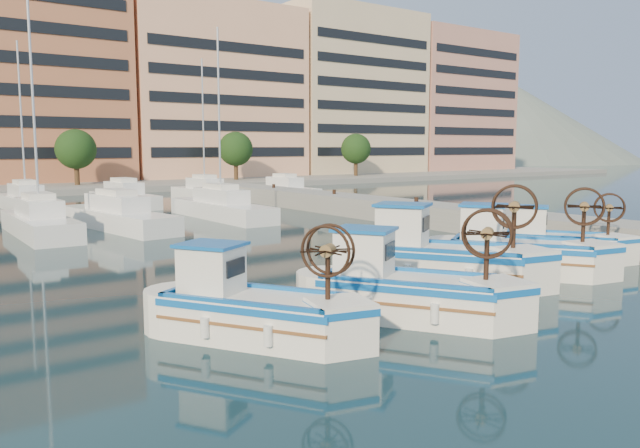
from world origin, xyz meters
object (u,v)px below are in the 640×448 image
(fishing_boat_a, at_px, (251,307))
(fishing_boat_c, at_px, (439,257))
(fishing_boat_b, at_px, (405,288))
(fishing_boat_d, at_px, (516,250))
(fishing_boat_e, at_px, (556,241))

(fishing_boat_a, xyz_separation_m, fishing_boat_c, (7.69, 1.56, 0.14))
(fishing_boat_b, height_order, fishing_boat_d, fishing_boat_d)
(fishing_boat_c, xyz_separation_m, fishing_boat_d, (3.40, -0.35, -0.06))
(fishing_boat_d, bearing_deg, fishing_boat_e, -20.65)
(fishing_boat_a, bearing_deg, fishing_boat_e, -24.11)
(fishing_boat_d, bearing_deg, fishing_boat_b, 161.71)
(fishing_boat_a, distance_m, fishing_boat_d, 11.15)
(fishing_boat_c, xyz_separation_m, fishing_boat_e, (6.91, 0.48, -0.16))
(fishing_boat_a, height_order, fishing_boat_e, fishing_boat_a)
(fishing_boat_c, bearing_deg, fishing_boat_e, -29.44)
(fishing_boat_b, relative_size, fishing_boat_e, 1.10)
(fishing_boat_a, distance_m, fishing_boat_e, 14.74)
(fishing_boat_a, bearing_deg, fishing_boat_b, -42.69)
(fishing_boat_e, bearing_deg, fishing_boat_a, 153.42)
(fishing_boat_c, height_order, fishing_boat_e, fishing_boat_c)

